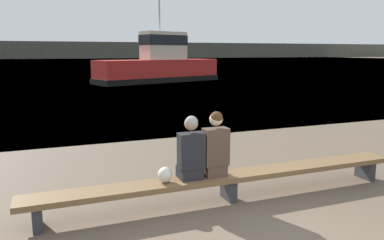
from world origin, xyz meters
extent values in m
plane|color=teal|center=(0.00, 126.82, 0.00)|extent=(240.00, 240.00, 0.00)
cube|color=#4C4C42|center=(0.00, 145.29, 3.02)|extent=(600.00, 12.00, 6.04)
cube|color=brown|center=(0.30, 2.21, 0.39)|extent=(6.42, 0.47, 0.09)
cube|color=#2D2D33|center=(-2.61, 2.21, 0.17)|extent=(0.12, 0.40, 0.35)
cube|color=#2D2D33|center=(3.21, 2.21, 0.17)|extent=(0.12, 0.40, 0.35)
cube|color=#2D2D33|center=(0.30, 2.21, 0.17)|extent=(0.12, 0.40, 0.35)
cube|color=black|center=(-0.36, 2.27, 0.53)|extent=(0.35, 0.35, 0.19)
cube|color=black|center=(-0.36, 2.19, 0.90)|extent=(0.40, 0.22, 0.55)
sphere|color=tan|center=(-0.36, 2.19, 1.32)|extent=(0.21, 0.21, 0.21)
sphere|color=gray|center=(-0.36, 2.18, 1.35)|extent=(0.19, 0.19, 0.19)
cube|color=#4C382D|center=(0.05, 2.27, 0.53)|extent=(0.35, 0.35, 0.19)
cube|color=#4C382D|center=(0.05, 2.19, 0.92)|extent=(0.40, 0.22, 0.60)
sphere|color=beige|center=(0.05, 2.19, 1.36)|extent=(0.21, 0.21, 0.21)
sphere|color=#472D19|center=(0.05, 2.18, 1.39)|extent=(0.19, 0.19, 0.19)
ellipsoid|color=beige|center=(-0.79, 2.20, 0.56)|extent=(0.22, 0.22, 0.24)
cube|color=red|center=(6.03, 26.28, 0.89)|extent=(10.70, 5.82, 1.78)
cube|color=black|center=(6.03, 26.28, 0.21)|extent=(10.93, 5.99, 0.43)
cube|color=beige|center=(6.52, 26.45, 2.88)|extent=(3.95, 2.66, 2.20)
cube|color=black|center=(6.52, 26.45, 3.32)|extent=(4.04, 2.73, 0.79)
cylinder|color=#B2B2B7|center=(6.17, 26.33, 5.34)|extent=(0.14, 0.14, 2.72)
camera|label=1|loc=(-2.35, -3.01, 2.39)|focal=35.00mm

